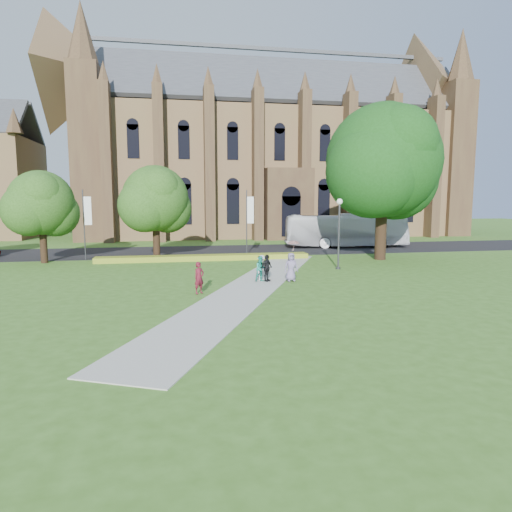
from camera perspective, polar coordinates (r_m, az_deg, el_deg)
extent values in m
plane|color=#385F1C|center=(26.47, -0.11, -4.25)|extent=(160.00, 160.00, 0.00)
cube|color=black|center=(46.05, -4.59, 0.67)|extent=(160.00, 10.00, 0.02)
cube|color=#B2B2A8|center=(27.43, -0.48, -3.80)|extent=(15.58, 28.54, 0.04)
cube|color=gold|center=(39.13, -6.48, -0.21)|extent=(18.00, 1.40, 0.45)
cube|color=brown|center=(67.21, 2.18, 10.01)|extent=(52.00, 16.00, 17.00)
cube|color=brown|center=(59.56, -20.38, 11.85)|extent=(3.50, 3.50, 21.00)
cone|color=brown|center=(62.36, -21.01, 24.76)|extent=(3.60, 3.60, 7.00)
cube|color=brown|center=(70.60, 23.72, 10.90)|extent=(3.50, 3.50, 21.00)
cone|color=brown|center=(72.98, 24.32, 21.92)|extent=(3.60, 3.60, 7.00)
cube|color=brown|center=(58.39, 4.11, 6.48)|extent=(6.00, 2.50, 9.00)
cylinder|color=#38383D|center=(34.36, 10.31, 2.34)|extent=(0.14, 0.14, 4.80)
sphere|color=white|center=(34.24, 10.41, 6.71)|extent=(0.44, 0.44, 0.44)
cylinder|color=#38383D|center=(34.64, 10.22, -1.50)|extent=(0.36, 0.36, 0.15)
cylinder|color=#332114|center=(40.61, 15.37, 4.21)|extent=(0.96, 0.96, 6.60)
sphere|color=#143E11|center=(40.68, 15.62, 11.40)|extent=(9.60, 9.60, 9.60)
cylinder|color=#332114|center=(40.98, -25.05, 1.88)|extent=(0.56, 0.56, 3.85)
sphere|color=#214314|center=(40.84, -25.28, 6.04)|extent=(5.20, 5.20, 5.20)
cylinder|color=#332114|center=(40.16, -12.35, 2.50)|extent=(0.60, 0.60, 4.12)
sphere|color=#214314|center=(40.03, -12.48, 7.05)|extent=(5.60, 5.60, 5.60)
cylinder|color=#38383D|center=(41.31, -1.17, 4.10)|extent=(0.10, 0.10, 6.00)
cube|color=white|center=(41.32, -0.70, 5.76)|extent=(0.60, 0.02, 2.40)
cylinder|color=#38383D|center=(41.43, -20.69, 3.64)|extent=(0.10, 0.10, 6.00)
cube|color=white|center=(41.32, -20.29, 5.32)|extent=(0.60, 0.02, 2.40)
imported|color=white|center=(49.97, 11.15, 3.16)|extent=(13.25, 4.68, 3.61)
imported|color=#581420|center=(25.33, -7.13, -2.72)|extent=(0.77, 0.71, 1.76)
imported|color=#1C907A|center=(28.75, 0.62, -1.60)|extent=(0.92, 0.79, 1.62)
imported|color=#BCBCBC|center=(29.07, 0.69, -1.48)|extent=(1.12, 1.22, 1.64)
imported|color=black|center=(28.81, 1.34, -1.51)|extent=(1.02, 0.97, 1.70)
imported|color=slate|center=(29.00, 4.41, -1.37)|extent=(0.92, 0.64, 1.80)
imported|color=#D999B6|center=(28.98, 4.72, 1.09)|extent=(0.96, 0.96, 0.68)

